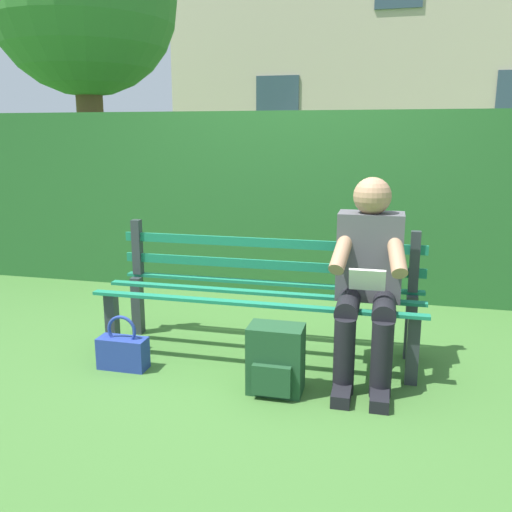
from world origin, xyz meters
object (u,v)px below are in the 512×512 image
Objects in this scene: person_seated at (368,274)px; backpack at (276,360)px; tree at (79,7)px; park_bench at (262,291)px; handbag at (123,351)px.

person_seated is 3.03× the size of backpack.
person_seated is at bearing 136.87° from tree.
park_bench reaches higher than handbag.
handbag is (1.43, 0.29, -0.50)m from person_seated.
tree is (3.24, -3.48, 2.57)m from park_bench.
park_bench is 0.48× the size of tree.
park_bench is 0.62m from backpack.
person_seated is at bearing 165.33° from park_bench.
person_seated reaches higher than park_bench.
handbag is at bearing 122.04° from tree.
tree is at bearing -47.11° from park_bench.
handbag is (0.76, 0.47, -0.30)m from park_bench.
person_seated is 5.85m from tree.
backpack is at bearing 110.34° from park_bench.
park_bench is 6.01× the size of handbag.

